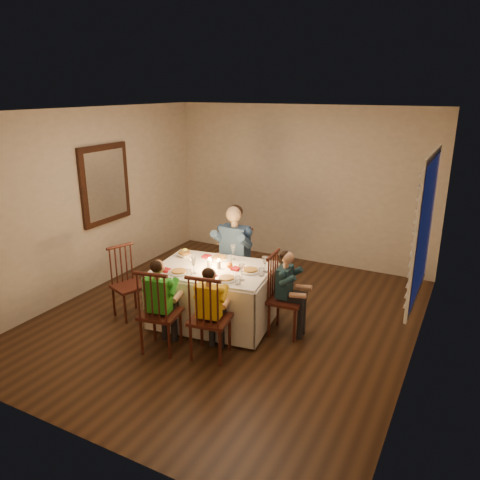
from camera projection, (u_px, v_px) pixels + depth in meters
The scene contains 26 objects.
ground at pixel (229, 318), 6.08m from camera, with size 5.00×5.00×0.00m, color black.
wall_left at pixel (90, 202), 6.66m from camera, with size 0.02×5.00×2.60m, color beige.
wall_right at pixel (424, 250), 4.68m from camera, with size 0.02×5.00×2.60m, color beige.
wall_back at pixel (301, 185), 7.78m from camera, with size 4.50×0.02×2.60m, color beige.
ceiling at pixel (227, 111), 5.27m from camera, with size 5.00×5.00×0.00m, color white.
dining_table at pixel (214, 284), 5.81m from camera, with size 1.55×1.21×0.71m.
chair_adult at pixel (234, 297), 6.67m from camera, with size 0.42×0.40×1.01m, color #34110E, non-canonical shape.
chair_near_left at pixel (162, 349), 5.35m from camera, with size 0.42×0.40×1.01m, color #34110E, non-canonical shape.
chair_near_right at pixel (211, 355), 5.22m from camera, with size 0.42×0.40×1.01m, color #34110E, non-canonical shape.
chair_end at pixel (285, 333), 5.70m from camera, with size 0.42×0.40×1.01m, color #34110E, non-canonical shape.
chair_extra at pixel (131, 315), 6.14m from camera, with size 0.39×0.37×0.94m, color #34110E, non-canonical shape.
adult at pixel (234, 297), 6.67m from camera, with size 0.51×0.47×1.34m, color navy, non-canonical shape.
child_green at pixel (162, 349), 5.35m from camera, with size 0.37×0.34×1.09m, color green, non-canonical shape.
child_yellow at pixel (211, 355), 5.22m from camera, with size 0.35×0.32×1.06m, color yellow, non-canonical shape.
child_teal at pixel (285, 333), 5.70m from camera, with size 0.35×0.32×1.06m, color #193540, non-canonical shape.
setting_adult at pixel (219, 258), 6.02m from camera, with size 0.26×0.26×0.02m, color white.
setting_green at pixel (179, 272), 5.57m from camera, with size 0.26×0.26×0.02m, color white.
setting_yellow at pixel (227, 279), 5.37m from camera, with size 0.26×0.26×0.02m, color white.
setting_teal at pixel (250, 271), 5.61m from camera, with size 0.26×0.26×0.02m, color white.
candle_left at pixel (209, 263), 5.74m from camera, with size 0.06×0.06×0.10m, color white.
candle_right at pixel (219, 265), 5.70m from camera, with size 0.06×0.06×0.10m, color white.
squash at pixel (185, 252), 6.17m from camera, with size 0.09×0.09×0.09m, color yellow.
orange_fruit at pixel (230, 265), 5.71m from camera, with size 0.08×0.08×0.08m, color orange.
serving_bowl at pixel (185, 255), 6.11m from camera, with size 0.20×0.20×0.05m, color white.
wall_mirror at pixel (105, 184), 6.84m from camera, with size 0.06×0.95×1.15m.
window_blinds at pixel (423, 228), 4.72m from camera, with size 0.07×1.34×1.54m.
Camera 1 is at (2.66, -4.77, 2.85)m, focal length 35.00 mm.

